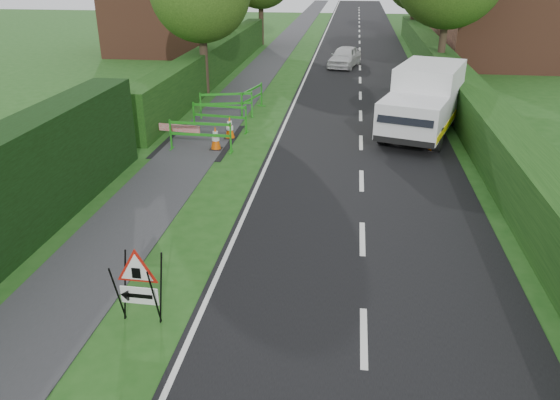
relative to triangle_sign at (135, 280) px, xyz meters
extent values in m
plane|color=#1E4E16|center=(1.33, -0.95, -0.83)|extent=(120.00, 120.00, 0.00)
cube|color=black|center=(3.83, 34.05, -0.83)|extent=(6.00, 90.00, 0.02)
cube|color=#2D2D30|center=(-1.67, 34.05, -0.83)|extent=(2.00, 90.00, 0.02)
cube|color=#14380F|center=(-3.67, 21.05, -0.83)|extent=(1.00, 24.00, 1.80)
cube|color=#14380F|center=(7.83, 15.05, -0.83)|extent=(1.20, 50.00, 1.50)
cube|color=brown|center=(-8.67, 29.05, 1.92)|extent=(7.00, 7.00, 5.50)
cube|color=brown|center=(12.33, 27.05, 1.92)|extent=(7.00, 7.00, 5.50)
cylinder|color=#2D2116|center=(-3.27, 17.05, 0.48)|extent=(0.36, 0.36, 2.62)
cylinder|color=#2D2116|center=(7.73, 21.05, 0.66)|extent=(0.36, 0.36, 2.97)
cylinder|color=#2D2116|center=(-3.27, 33.05, 0.57)|extent=(0.36, 0.36, 2.80)
cylinder|color=#2D2116|center=(7.73, 37.05, 0.39)|extent=(0.36, 0.36, 2.45)
cylinder|color=black|center=(-0.29, -0.12, -0.21)|extent=(0.04, 0.37, 1.20)
cylinder|color=black|center=(-0.28, 0.18, -0.21)|extent=(0.04, 0.37, 1.20)
cylinder|color=black|center=(0.36, -0.14, -0.21)|extent=(0.04, 0.37, 1.20)
cylinder|color=black|center=(0.37, 0.16, -0.21)|extent=(0.04, 0.37, 1.20)
cube|color=white|center=(0.04, 0.00, -0.29)|extent=(0.67, 0.04, 0.32)
cube|color=black|center=(0.04, -0.02, -0.29)|extent=(0.47, 0.03, 0.08)
cone|color=black|center=(-0.22, -0.01, -0.29)|extent=(0.16, 0.20, 0.19)
cube|color=black|center=(0.04, -0.03, 0.16)|extent=(0.15, 0.01, 0.19)
cube|color=silver|center=(6.16, 12.65, 0.55)|extent=(2.88, 3.67, 1.92)
cube|color=silver|center=(5.42, 10.33, 0.18)|extent=(2.53, 2.58, 1.18)
cube|color=black|center=(5.12, 9.38, 0.46)|extent=(1.74, 0.75, 0.54)
cube|color=yellow|center=(4.92, 12.07, -0.21)|extent=(1.52, 4.70, 0.24)
cube|color=yellow|center=(6.84, 11.46, -0.21)|extent=(1.52, 4.70, 0.24)
cube|color=black|center=(5.12, 9.39, -0.35)|extent=(1.90, 0.71, 0.20)
cylinder|color=black|center=(4.55, 10.55, -0.43)|extent=(0.47, 0.83, 0.80)
cylinder|color=black|center=(6.26, 10.01, -0.43)|extent=(0.47, 0.83, 0.80)
cylinder|color=black|center=(5.53, 13.61, -0.43)|extent=(0.47, 0.83, 0.80)
cylinder|color=black|center=(7.24, 13.07, -0.43)|extent=(0.47, 0.83, 0.80)
cube|color=black|center=(6.16, 10.04, -0.81)|extent=(0.38, 0.38, 0.04)
cone|color=#E45407|center=(6.16, 10.04, -0.42)|extent=(0.32, 0.32, 0.75)
cylinder|color=white|center=(6.16, 10.04, -0.45)|extent=(0.25, 0.25, 0.14)
cylinder|color=white|center=(6.16, 10.04, -0.27)|extent=(0.17, 0.17, 0.10)
cube|color=black|center=(6.34, 13.27, -0.81)|extent=(0.38, 0.38, 0.04)
cone|color=#E45407|center=(6.34, 13.27, -0.42)|extent=(0.32, 0.32, 0.75)
cylinder|color=white|center=(6.34, 13.27, -0.45)|extent=(0.25, 0.25, 0.14)
cylinder|color=white|center=(6.34, 13.27, -0.27)|extent=(0.17, 0.17, 0.10)
cube|color=black|center=(6.27, 14.47, -0.81)|extent=(0.38, 0.38, 0.04)
cone|color=#E45407|center=(6.27, 14.47, -0.42)|extent=(0.32, 0.32, 0.75)
cylinder|color=white|center=(6.27, 14.47, -0.45)|extent=(0.25, 0.25, 0.14)
cylinder|color=white|center=(6.27, 14.47, -0.27)|extent=(0.17, 0.17, 0.10)
cube|color=black|center=(-0.90, 9.25, -0.81)|extent=(0.38, 0.38, 0.04)
cone|color=#E45407|center=(-0.90, 9.25, -0.42)|extent=(0.32, 0.32, 0.75)
cylinder|color=white|center=(-0.90, 9.25, -0.45)|extent=(0.25, 0.25, 0.14)
cylinder|color=white|center=(-0.90, 9.25, -0.27)|extent=(0.17, 0.17, 0.10)
cube|color=black|center=(-0.70, 10.49, -0.81)|extent=(0.38, 0.38, 0.04)
cone|color=#E45407|center=(-0.70, 10.49, -0.42)|extent=(0.32, 0.32, 0.75)
cylinder|color=white|center=(-0.70, 10.49, -0.45)|extent=(0.25, 0.25, 0.14)
cylinder|color=white|center=(-0.70, 10.49, -0.27)|extent=(0.17, 0.17, 0.10)
cube|color=#1D8117|center=(-2.34, 9.07, -0.33)|extent=(0.05, 0.05, 1.00)
cube|color=#1D8117|center=(-0.35, 9.01, -0.33)|extent=(0.05, 0.05, 1.00)
cube|color=#1D8117|center=(-1.35, 9.04, 0.09)|extent=(2.00, 0.11, 0.08)
cube|color=#1D8117|center=(-1.35, 9.04, -0.28)|extent=(2.00, 0.11, 0.08)
cube|color=#1D8117|center=(-2.34, 9.07, -0.81)|extent=(0.07, 0.35, 0.04)
cube|color=#1D8117|center=(-0.35, 9.01, -0.81)|extent=(0.07, 0.35, 0.04)
cube|color=#1D8117|center=(-2.25, 11.46, -0.33)|extent=(0.06, 0.06, 1.00)
cube|color=#1D8117|center=(-0.26, 11.20, -0.33)|extent=(0.06, 0.06, 1.00)
cube|color=#1D8117|center=(-1.25, 11.33, 0.09)|extent=(1.99, 0.31, 0.08)
cube|color=#1D8117|center=(-1.25, 11.33, -0.28)|extent=(1.99, 0.31, 0.08)
cube|color=#1D8117|center=(-2.25, 11.46, -0.81)|extent=(0.11, 0.35, 0.04)
cube|color=#1D8117|center=(-0.26, 11.20, -0.81)|extent=(0.11, 0.35, 0.04)
cube|color=#1D8117|center=(-2.39, 12.93, -0.33)|extent=(0.06, 0.06, 1.00)
cube|color=#1D8117|center=(-0.46, 13.45, -0.33)|extent=(0.06, 0.06, 1.00)
cube|color=#1D8117|center=(-1.42, 13.19, 0.09)|extent=(1.95, 0.56, 0.08)
cube|color=#1D8117|center=(-1.42, 13.19, -0.28)|extent=(1.95, 0.56, 0.08)
cube|color=#1D8117|center=(-2.39, 12.93, -0.81)|extent=(0.15, 0.35, 0.04)
cube|color=#1D8117|center=(-0.46, 13.45, -0.81)|extent=(0.15, 0.35, 0.04)
cube|color=#1D8117|center=(-0.81, 13.20, -0.33)|extent=(0.06, 0.06, 1.00)
cube|color=#1D8117|center=(-0.35, 15.14, -0.33)|extent=(0.06, 0.06, 1.00)
cube|color=#1D8117|center=(-0.58, 14.17, 0.09)|extent=(0.51, 1.96, 0.08)
cube|color=#1D8117|center=(-0.58, 14.17, -0.28)|extent=(0.51, 1.96, 0.08)
cube|color=#1D8117|center=(-0.81, 13.20, -0.81)|extent=(0.35, 0.14, 0.04)
cube|color=#1D8117|center=(-0.35, 15.14, -0.81)|extent=(0.35, 0.14, 0.04)
cube|color=red|center=(-2.35, 9.99, -0.83)|extent=(1.49, 0.24, 0.25)
imported|color=silver|center=(2.92, 24.79, -0.25)|extent=(2.09, 3.64, 1.17)
camera|label=1|loc=(3.41, -7.39, 4.91)|focal=35.00mm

